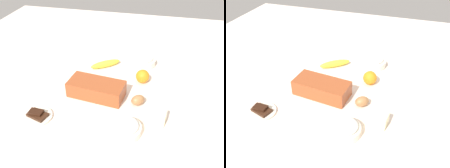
# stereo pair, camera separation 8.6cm
# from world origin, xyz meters

# --- Properties ---
(ground_plane) EXTENTS (2.40, 2.40, 0.02)m
(ground_plane) POSITION_xyz_m (0.00, 0.00, -0.01)
(ground_plane) COLOR beige
(loaf_pan) EXTENTS (0.29, 0.16, 0.08)m
(loaf_pan) POSITION_xyz_m (0.07, 0.06, 0.04)
(loaf_pan) COLOR #9E4723
(loaf_pan) RESTS_ON ground_plane
(flour_bowl) EXTENTS (0.13, 0.13, 0.07)m
(flour_bowl) POSITION_xyz_m (-0.12, 0.28, 0.03)
(flour_bowl) COLOR silver
(flour_bowl) RESTS_ON ground_plane
(sugar_bowl) EXTENTS (0.13, 0.13, 0.07)m
(sugar_bowl) POSITION_xyz_m (-0.14, -0.30, 0.03)
(sugar_bowl) COLOR silver
(sugar_bowl) RESTS_ON ground_plane
(banana) EXTENTS (0.18, 0.15, 0.04)m
(banana) POSITION_xyz_m (0.09, -0.22, 0.02)
(banana) COLOR yellow
(banana) RESTS_ON ground_plane
(orange_fruit) EXTENTS (0.07, 0.07, 0.07)m
(orange_fruit) POSITION_xyz_m (-0.15, -0.11, 0.04)
(orange_fruit) COLOR orange
(orange_fruit) RESTS_ON ground_plane
(butter_block) EXTENTS (0.10, 0.08, 0.06)m
(butter_block) POSITION_xyz_m (-0.24, 0.18, 0.03)
(butter_block) COLOR #F4EDB2
(butter_block) RESTS_ON ground_plane
(egg_near_butter) EXTENTS (0.09, 0.08, 0.05)m
(egg_near_butter) POSITION_xyz_m (-0.15, 0.08, 0.03)
(egg_near_butter) COLOR #A67043
(egg_near_butter) RESTS_ON ground_plane
(chocolate_plate) EXTENTS (0.13, 0.13, 0.03)m
(chocolate_plate) POSITION_xyz_m (0.29, 0.27, 0.01)
(chocolate_plate) COLOR silver
(chocolate_plate) RESTS_ON ground_plane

